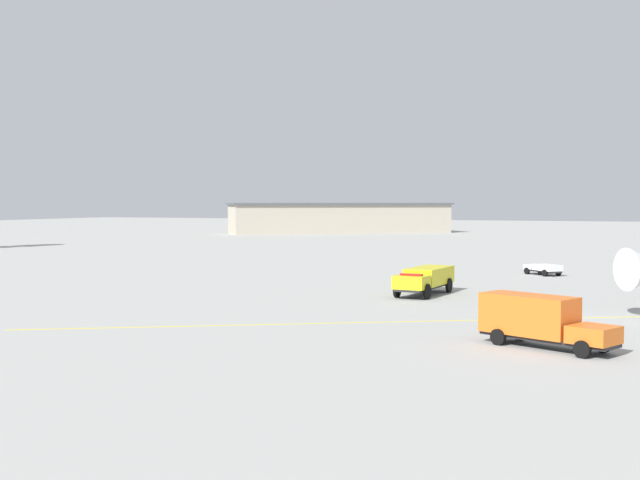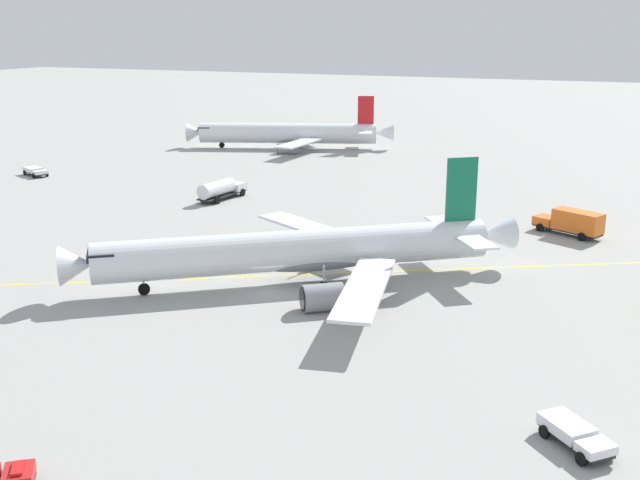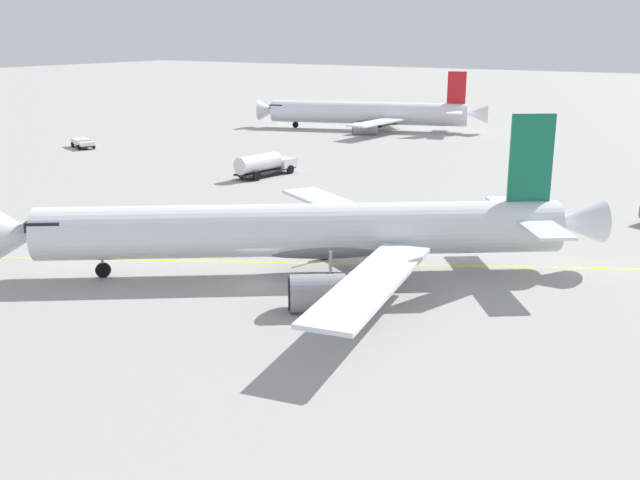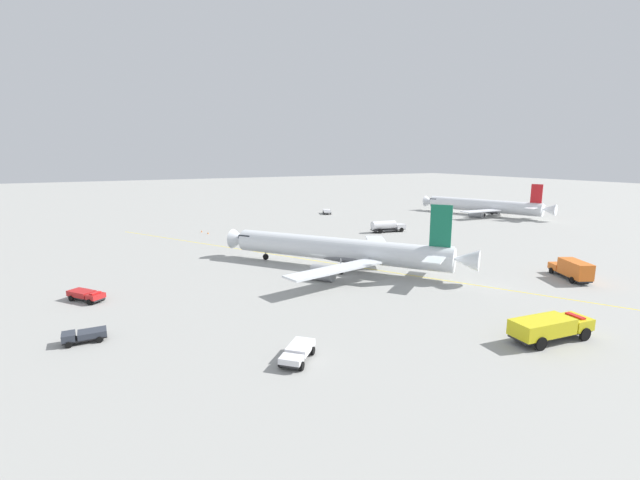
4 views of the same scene
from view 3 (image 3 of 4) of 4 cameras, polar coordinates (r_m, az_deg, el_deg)
ground_plane at (r=53.70m, az=-4.53°, el=-3.15°), size 600.00×600.00×0.00m
airliner_main at (r=54.30m, az=-0.86°, el=0.57°), size 30.21×37.81×11.76m
airliner_secondary at (r=136.23m, az=3.88°, el=9.63°), size 28.73×40.61×10.78m
fuel_tanker_truck at (r=92.04m, az=-4.36°, el=5.85°), size 9.09×3.82×2.87m
pushback_tug_truck_extra at (r=120.62m, az=-17.80°, el=7.15°), size 4.30×5.91×1.30m
taxiway_centreline at (r=57.44m, az=0.68°, el=-1.82°), size 63.93×114.43×0.01m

